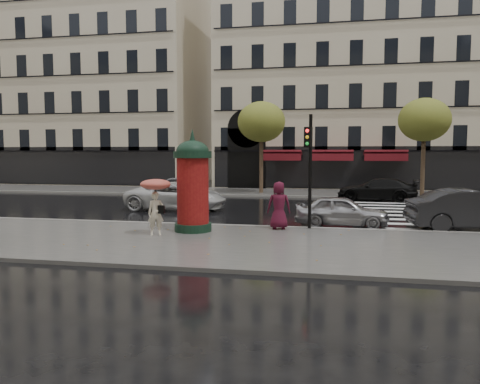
% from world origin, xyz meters
% --- Properties ---
extents(ground, '(160.00, 160.00, 0.00)m').
position_xyz_m(ground, '(0.00, 0.00, 0.00)').
color(ground, black).
rests_on(ground, ground).
extents(near_sidewalk, '(90.00, 7.00, 0.12)m').
position_xyz_m(near_sidewalk, '(0.00, -0.50, 0.06)').
color(near_sidewalk, '#474744').
rests_on(near_sidewalk, ground).
extents(far_sidewalk, '(90.00, 6.00, 0.12)m').
position_xyz_m(far_sidewalk, '(0.00, 19.00, 0.06)').
color(far_sidewalk, '#474744').
rests_on(far_sidewalk, ground).
extents(near_kerb, '(90.00, 0.25, 0.14)m').
position_xyz_m(near_kerb, '(0.00, 3.00, 0.07)').
color(near_kerb, slate).
rests_on(near_kerb, ground).
extents(far_kerb, '(90.00, 0.25, 0.14)m').
position_xyz_m(far_kerb, '(0.00, 16.00, 0.07)').
color(far_kerb, slate).
rests_on(far_kerb, ground).
extents(zebra_crossing, '(3.60, 11.75, 0.01)m').
position_xyz_m(zebra_crossing, '(6.00, 9.60, 0.01)').
color(zebra_crossing, silver).
rests_on(zebra_crossing, ground).
extents(bldg_far_corner, '(26.00, 14.00, 22.90)m').
position_xyz_m(bldg_far_corner, '(6.00, 30.00, 11.31)').
color(bldg_far_corner, '#B7A88C').
rests_on(bldg_far_corner, ground).
extents(bldg_far_left, '(24.00, 14.00, 22.90)m').
position_xyz_m(bldg_far_left, '(-22.00, 30.00, 11.31)').
color(bldg_far_left, '#B7A88C').
rests_on(bldg_far_left, ground).
extents(tree_far_left, '(3.40, 3.40, 6.64)m').
position_xyz_m(tree_far_left, '(-2.00, 18.00, 5.17)').
color(tree_far_left, '#38281C').
rests_on(tree_far_left, ground).
extents(tree_far_right, '(3.40, 3.40, 6.64)m').
position_xyz_m(tree_far_right, '(9.00, 18.00, 5.17)').
color(tree_far_right, '#38281C').
rests_on(tree_far_right, ground).
extents(woman_umbrella, '(1.07, 1.07, 2.07)m').
position_xyz_m(woman_umbrella, '(-3.06, 0.23, 1.48)').
color(woman_umbrella, '#EEE2C4').
rests_on(woman_umbrella, near_sidewalk).
extents(woman_red, '(0.92, 0.78, 1.67)m').
position_xyz_m(woman_red, '(-1.96, 1.54, 0.96)').
color(woman_red, '#B01525').
rests_on(woman_red, near_sidewalk).
extents(man_burgundy, '(0.97, 0.71, 1.82)m').
position_xyz_m(man_burgundy, '(1.06, 2.40, 1.03)').
color(man_burgundy, '#460E1F').
rests_on(man_burgundy, near_sidewalk).
extents(morris_column, '(1.41, 1.41, 3.80)m').
position_xyz_m(morris_column, '(-2.03, 1.33, 1.94)').
color(morris_column, black).
rests_on(morris_column, near_sidewalk).
extents(traffic_light, '(0.32, 0.43, 4.37)m').
position_xyz_m(traffic_light, '(2.18, 2.72, 2.77)').
color(traffic_light, black).
rests_on(traffic_light, near_sidewalk).
extents(car_silver, '(3.84, 1.69, 1.29)m').
position_xyz_m(car_silver, '(3.45, 4.20, 0.64)').
color(car_silver, '#9F9FA4').
rests_on(car_silver, ground).
extents(car_darkgrey, '(5.10, 2.36, 1.62)m').
position_xyz_m(car_darkgrey, '(8.45, 4.20, 0.81)').
color(car_darkgrey, black).
rests_on(car_darkgrey, ground).
extents(car_white, '(5.34, 2.53, 1.47)m').
position_xyz_m(car_white, '(-5.04, 8.15, 0.74)').
color(car_white, silver).
rests_on(car_white, ground).
extents(car_black, '(5.08, 2.59, 1.41)m').
position_xyz_m(car_black, '(5.81, 15.00, 0.71)').
color(car_black, black).
rests_on(car_black, ground).
extents(car_far_silver, '(4.34, 1.96, 1.45)m').
position_xyz_m(car_far_silver, '(-7.34, 14.68, 0.72)').
color(car_far_silver, '#A5A5AA').
rests_on(car_far_silver, ground).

